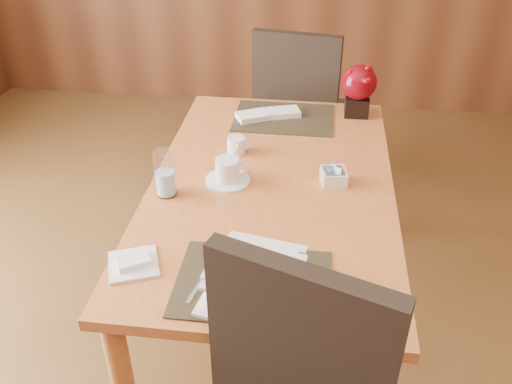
# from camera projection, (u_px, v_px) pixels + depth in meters

# --- Properties ---
(dining_table) EXTENTS (0.90, 1.50, 0.75)m
(dining_table) POSITION_uv_depth(u_px,v_px,m) (272.00, 204.00, 2.08)
(dining_table) COLOR #C97037
(dining_table) RESTS_ON ground
(placemat_near) EXTENTS (0.45, 0.33, 0.01)m
(placemat_near) POSITION_uv_depth(u_px,v_px,m) (253.00, 283.00, 1.57)
(placemat_near) COLOR black
(placemat_near) RESTS_ON dining_table
(placemat_far) EXTENTS (0.45, 0.33, 0.01)m
(placemat_far) POSITION_uv_depth(u_px,v_px,m) (284.00, 118.00, 2.48)
(placemat_far) COLOR black
(placemat_far) RESTS_ON dining_table
(soup_setting) EXTENTS (0.32, 0.32, 0.11)m
(soup_setting) POSITION_uv_depth(u_px,v_px,m) (255.00, 281.00, 1.50)
(soup_setting) COLOR white
(soup_setting) RESTS_ON dining_table
(coffee_cup) EXTENTS (0.17, 0.17, 0.09)m
(coffee_cup) POSITION_uv_depth(u_px,v_px,m) (227.00, 172.00, 2.01)
(coffee_cup) COLOR white
(coffee_cup) RESTS_ON dining_table
(water_glass) EXTENTS (0.08, 0.08, 0.17)m
(water_glass) POSITION_uv_depth(u_px,v_px,m) (165.00, 174.00, 1.91)
(water_glass) COLOR white
(water_glass) RESTS_ON dining_table
(creamer_jug) EXTENTS (0.12, 0.12, 0.07)m
(creamer_jug) POSITION_uv_depth(u_px,v_px,m) (236.00, 145.00, 2.20)
(creamer_jug) COLOR white
(creamer_jug) RESTS_ON dining_table
(sugar_caddy) EXTENTS (0.11, 0.11, 0.05)m
(sugar_caddy) POSITION_uv_depth(u_px,v_px,m) (334.00, 177.00, 2.01)
(sugar_caddy) COLOR white
(sugar_caddy) RESTS_ON dining_table
(berry_decor) EXTENTS (0.16, 0.16, 0.24)m
(berry_decor) POSITION_uv_depth(u_px,v_px,m) (359.00, 87.00, 2.44)
(berry_decor) COLOR black
(berry_decor) RESTS_ON dining_table
(napkins_far) EXTENTS (0.31, 0.20, 0.03)m
(napkins_far) POSITION_uv_depth(u_px,v_px,m) (271.00, 114.00, 2.48)
(napkins_far) COLOR white
(napkins_far) RESTS_ON dining_table
(bread_plate) EXTENTS (0.19, 0.19, 0.01)m
(bread_plate) POSITION_uv_depth(u_px,v_px,m) (133.00, 264.00, 1.64)
(bread_plate) COLOR white
(bread_plate) RESTS_ON dining_table
(far_chair) EXTENTS (0.54, 0.55, 1.02)m
(far_chair) POSITION_uv_depth(u_px,v_px,m) (299.00, 106.00, 3.01)
(far_chair) COLOR black
(far_chair) RESTS_ON ground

